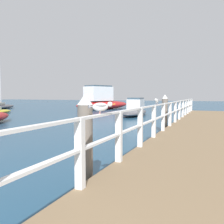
# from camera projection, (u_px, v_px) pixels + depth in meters

# --- Properties ---
(pier_deck) EXTENTS (2.78, 23.95, 0.49)m
(pier_deck) POSITION_uv_depth(u_px,v_px,m) (200.00, 133.00, 10.49)
(pier_deck) COLOR #846B4C
(pier_deck) RESTS_ON ground_plane
(pier_railing) EXTENTS (0.12, 22.47, 1.07)m
(pier_railing) POSITION_uv_depth(u_px,v_px,m) (170.00, 111.00, 10.93)
(pier_railing) COLOR white
(pier_railing) RESTS_ON pier_deck
(dock_piling_near) EXTENTS (0.29, 0.29, 1.90)m
(dock_piling_near) POSITION_uv_depth(u_px,v_px,m) (85.00, 145.00, 4.53)
(dock_piling_near) COLOR #6B6056
(dock_piling_near) RESTS_ON ground_plane
(dock_piling_far) EXTENTS (0.29, 0.29, 1.90)m
(dock_piling_far) POSITION_uv_depth(u_px,v_px,m) (165.00, 114.00, 11.77)
(dock_piling_far) COLOR #6B6056
(dock_piling_far) RESTS_ON ground_plane
(seagull_foreground) EXTENTS (0.39, 0.34, 0.21)m
(seagull_foreground) POSITION_uv_depth(u_px,v_px,m) (101.00, 106.00, 4.21)
(seagull_foreground) COLOR white
(seagull_foreground) RESTS_ON pier_railing
(seagull_background) EXTENTS (0.19, 0.48, 0.21)m
(seagull_background) POSITION_uv_depth(u_px,v_px,m) (156.00, 101.00, 8.29)
(seagull_background) COLOR white
(seagull_background) RESTS_ON pier_railing
(boat_0) EXTENTS (5.77, 9.47, 3.11)m
(boat_0) POSITION_uv_depth(u_px,v_px,m) (102.00, 101.00, 31.71)
(boat_0) COLOR red
(boat_0) RESTS_ON ground_plane
(boat_4) EXTENTS (2.54, 6.19, 1.64)m
(boat_4) POSITION_uv_depth(u_px,v_px,m) (135.00, 109.00, 22.48)
(boat_4) COLOR #4C4C51
(boat_4) RESTS_ON ground_plane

